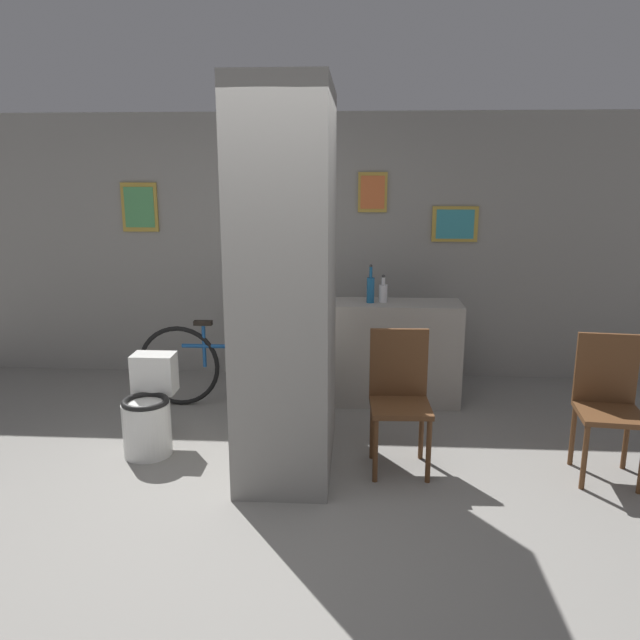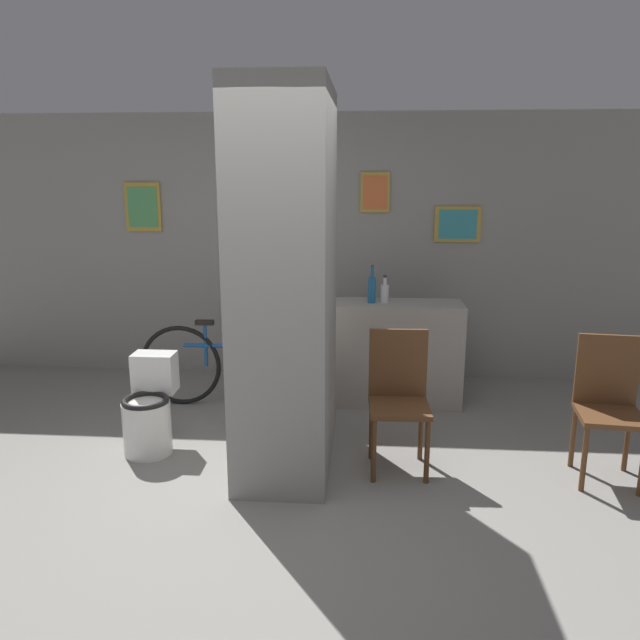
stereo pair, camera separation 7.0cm
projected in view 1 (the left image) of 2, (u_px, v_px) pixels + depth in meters
The scene contains 10 objects.
ground_plane at pixel (265, 502), 3.97m from camera, with size 14.00×14.00×0.00m, color gray.
wall_back at pixel (301, 248), 6.21m from camera, with size 8.00×0.09×2.60m.
pillar_center at pixel (287, 284), 4.27m from camera, with size 0.65×1.27×2.60m.
counter_shelf at pixel (390, 352), 5.61m from camera, with size 1.24×0.44×0.92m.
toilet at pixel (149, 412), 4.63m from camera, with size 0.35×0.51×0.71m.
chair_near_pillar at pixel (399, 393), 4.36m from camera, with size 0.43×0.43×0.98m.
chair_by_doorway at pixel (608, 400), 4.23m from camera, with size 0.45×0.45×0.98m.
bicycle at pixel (231, 366), 5.50m from camera, with size 1.66×0.42×0.78m.
bottle_tall at pixel (371, 289), 5.46m from camera, with size 0.07×0.07×0.34m.
bottle_short at pixel (383, 292), 5.49m from camera, with size 0.08×0.08×0.25m.
Camera 1 is at (0.57, -3.56, 2.06)m, focal length 35.00 mm.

